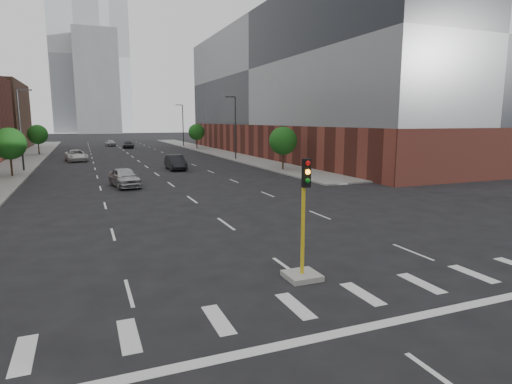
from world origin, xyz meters
TOP-DOWN VIEW (x-y plane):
  - sidewalk_left_far at (-15.00, 74.00)m, footprint 5.00×92.00m
  - sidewalk_right_far at (15.00, 74.00)m, footprint 5.00×92.00m
  - building_right_main at (29.50, 60.00)m, footprint 24.00×70.00m
  - tower_left at (-8.00, 220.00)m, footprint 22.00×22.00m
  - tower_right at (10.00, 260.00)m, footprint 20.00×20.00m
  - tower_mid at (0.00, 200.00)m, footprint 18.00×18.00m
  - median_traffic_signal at (0.00, 8.97)m, footprint 1.20×1.20m
  - streetlight_right_a at (13.41, 55.00)m, footprint 1.60×0.22m
  - streetlight_right_b at (13.41, 90.00)m, footprint 1.60×0.22m
  - streetlight_left at (-13.41, 50.00)m, footprint 1.60×0.22m
  - tree_left_near at (-14.00, 45.00)m, footprint 3.20×3.20m
  - tree_left_far at (-14.00, 75.00)m, footprint 3.20×3.20m
  - tree_right_near at (14.00, 40.00)m, footprint 3.20×3.20m
  - tree_right_far at (14.00, 80.00)m, footprint 3.20×3.20m
  - car_near_left at (-3.99, 34.07)m, footprint 2.72×5.16m
  - car_mid_right at (2.75, 45.52)m, footprint 1.84×5.17m
  - car_far_left at (-8.15, 61.26)m, footprint 3.36×6.00m
  - car_deep_right at (1.50, 87.56)m, footprint 2.78×5.21m
  - car_distant at (-1.47, 96.65)m, footprint 2.37×4.64m

SIDE VIEW (x-z plane):
  - sidewalk_left_far at x=-15.00m, z-range 0.00..0.15m
  - sidewalk_right_far at x=15.00m, z-range 0.00..0.15m
  - car_deep_right at x=1.50m, z-range 0.00..1.44m
  - car_distant at x=-1.47m, z-range 0.00..1.51m
  - car_far_left at x=-8.15m, z-range 0.00..1.58m
  - car_near_left at x=-3.99m, z-range 0.00..1.67m
  - car_mid_right at x=2.75m, z-range 0.00..1.70m
  - median_traffic_signal at x=0.00m, z-range -1.23..3.17m
  - tree_left_near at x=-14.00m, z-range 0.97..5.82m
  - tree_left_far at x=-14.00m, z-range 0.97..5.82m
  - tree_right_near at x=14.00m, z-range 0.97..5.82m
  - tree_right_far at x=14.00m, z-range 0.97..5.82m
  - streetlight_right_a at x=13.41m, z-range 0.47..9.55m
  - streetlight_right_b at x=13.41m, z-range 0.47..9.55m
  - streetlight_left at x=-13.41m, z-range 0.47..9.55m
  - building_right_main at x=29.50m, z-range 0.00..22.00m
  - tower_mid at x=0.00m, z-range 0.00..44.00m
  - tower_left at x=-8.00m, z-range 0.00..70.00m
  - tower_right at x=10.00m, z-range 0.00..80.00m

